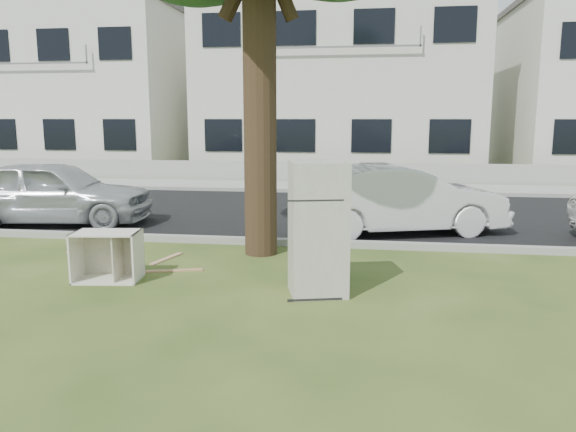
# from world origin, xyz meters

# --- Properties ---
(ground) EXTENTS (120.00, 120.00, 0.00)m
(ground) POSITION_xyz_m (0.00, 0.00, 0.00)
(ground) COLOR #314619
(road) EXTENTS (120.00, 7.00, 0.01)m
(road) POSITION_xyz_m (0.00, 6.00, 0.01)
(road) COLOR black
(road) RESTS_ON ground
(kerb_near) EXTENTS (120.00, 0.18, 0.12)m
(kerb_near) POSITION_xyz_m (0.00, 2.45, 0.00)
(kerb_near) COLOR gray
(kerb_near) RESTS_ON ground
(kerb_far) EXTENTS (120.00, 0.18, 0.12)m
(kerb_far) POSITION_xyz_m (0.00, 9.55, 0.00)
(kerb_far) COLOR gray
(kerb_far) RESTS_ON ground
(sidewalk) EXTENTS (120.00, 2.80, 0.01)m
(sidewalk) POSITION_xyz_m (0.00, 11.00, 0.01)
(sidewalk) COLOR gray
(sidewalk) RESTS_ON ground
(low_wall) EXTENTS (120.00, 0.15, 0.70)m
(low_wall) POSITION_xyz_m (0.00, 12.60, 0.35)
(low_wall) COLOR gray
(low_wall) RESTS_ON ground
(townhouse_left) EXTENTS (10.20, 8.16, 7.04)m
(townhouse_left) POSITION_xyz_m (-12.00, 17.50, 3.52)
(townhouse_left) COLOR silver
(townhouse_left) RESTS_ON ground
(townhouse_center) EXTENTS (11.22, 8.16, 7.44)m
(townhouse_center) POSITION_xyz_m (0.00, 17.50, 3.72)
(townhouse_center) COLOR beige
(townhouse_center) RESTS_ON ground
(fridge) EXTENTS (0.84, 0.81, 1.71)m
(fridge) POSITION_xyz_m (0.74, -0.22, 0.85)
(fridge) COLOR white
(fridge) RESTS_ON ground
(cabinet) EXTENTS (0.95, 0.66, 0.69)m
(cabinet) POSITION_xyz_m (-2.22, -0.05, 0.35)
(cabinet) COLOR silver
(cabinet) RESTS_ON ground
(plank_a) EXTENTS (1.11, 0.40, 0.02)m
(plank_a) POSITION_xyz_m (-1.60, 0.48, 0.01)
(plank_a) COLOR tan
(plank_a) RESTS_ON ground
(plank_b) EXTENTS (0.65, 0.74, 0.02)m
(plank_b) POSITION_xyz_m (-3.36, 1.07, 0.01)
(plank_b) COLOR #94674D
(plank_b) RESTS_ON ground
(plank_c) EXTENTS (0.28, 0.79, 0.02)m
(plank_c) POSITION_xyz_m (-1.83, 1.19, 0.01)
(plank_c) COLOR tan
(plank_c) RESTS_ON ground
(car_center) EXTENTS (4.32, 2.61, 1.34)m
(car_center) POSITION_xyz_m (1.95, 3.83, 0.67)
(car_center) COLOR silver
(car_center) RESTS_ON ground
(car_left) EXTENTS (4.22, 2.09, 1.38)m
(car_left) POSITION_xyz_m (-5.25, 3.73, 0.69)
(car_left) COLOR #AFB1B6
(car_left) RESTS_ON ground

